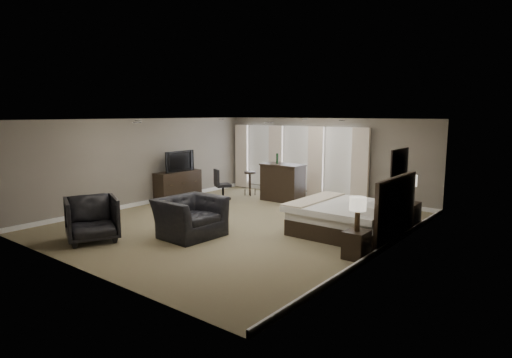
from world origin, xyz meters
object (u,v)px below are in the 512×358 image
Objects in this scene: bed at (349,203)px; nightstand_near at (356,244)px; lamp_near at (358,214)px; bar_stool_right at (289,190)px; dresser at (178,186)px; bar_stool_left at (250,183)px; lamp_far at (410,189)px; armchair_far at (92,217)px; tv at (178,169)px; desk_chair at (223,184)px; bar_counter at (283,182)px; armchair_near at (190,210)px; nightstand_far at (408,215)px.

bed is 1.76m from nightstand_near.
lamp_near is 5.46m from bar_stool_right.
dresser is 2.42m from bar_stool_left.
lamp_far reaches higher than armchair_far.
bar_stool_left is (-0.59, 6.19, -0.13)m from armchair_far.
bed reaches higher than tv.
tv is at bearing 166.53° from nightstand_near.
lamp_near is at bearing -33.36° from bar_stool_left.
desk_chair is (-5.81, -0.34, -0.45)m from lamp_far.
bar_counter reaches higher than bar_stool_right.
armchair_far is 0.78× the size of bar_counter.
tv reaches higher than desk_chair.
lamp_far is 0.64× the size of armchair_far.
nightstand_near is 3.73m from armchair_near.
lamp_near is 0.65× the size of desk_chair.
armchair_far is at bearing -132.91° from lamp_far.
armchair_far is at bearing -153.54° from lamp_near.
bed reaches higher than armchair_near.
lamp_near is (0.00, 0.00, 0.60)m from nightstand_near.
lamp_near is 0.48× the size of armchair_near.
armchair_far is at bearing -99.18° from bar_stool_right.
armchair_near is at bearing -165.37° from nightstand_near.
bar_stool_right is at bearing 34.67° from dresser.
bed is at bearing -121.54° from lamp_far.
bar_counter is (-4.20, 3.60, 0.32)m from nightstand_near.
bed is at bearing -91.97° from tv.
armchair_near is (-3.60, -3.84, 0.29)m from nightstand_far.
armchair_near reaches higher than desk_chair.
tv reaches higher than nightstand_far.
bar_stool_right is (-3.13, 2.21, -0.35)m from bed.
dresser reaches higher than bar_stool_right.
nightstand_far is at bearing -18.32° from armchair_far.
bed reaches higher than desk_chair.
lamp_near reaches higher than bar_stool_right.
dresser reaches higher than nightstand_near.
lamp_far reaches higher than bar_stool_left.
nightstand_near is 0.34× the size of dresser.
dresser is 1.50× the size of armchair_far.
desk_chair is at bearing 33.50° from armchair_far.
bar_stool_right is (-4.02, 0.76, -0.58)m from lamp_far.
armchair_far is (1.90, -4.15, 0.07)m from dresser.
bar_stool_right is (0.18, 0.06, -0.23)m from bar_counter.
lamp_far is 7.05m from dresser.
bed is 3.07× the size of bar_stool_right.
bed reaches higher than bar_counter.
dresser reaches higher than bar_stool_left.
lamp_near is 5.61m from armchair_far.
nightstand_far is at bearing -40.25° from armchair_near.
armchair_far is 1.31× the size of bar_stool_left.
nightstand_far is at bearing -145.99° from desk_chair.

